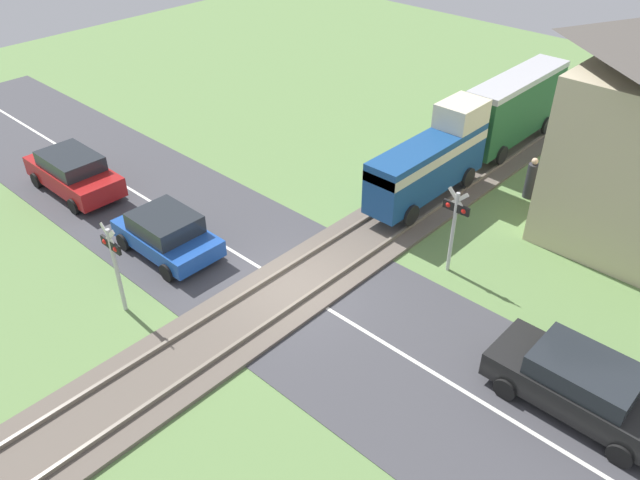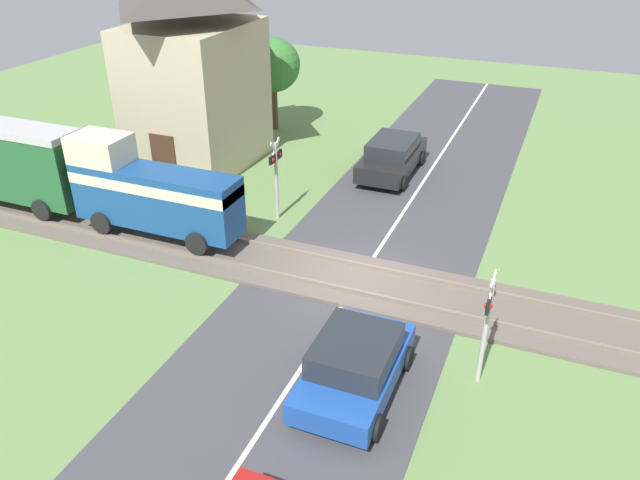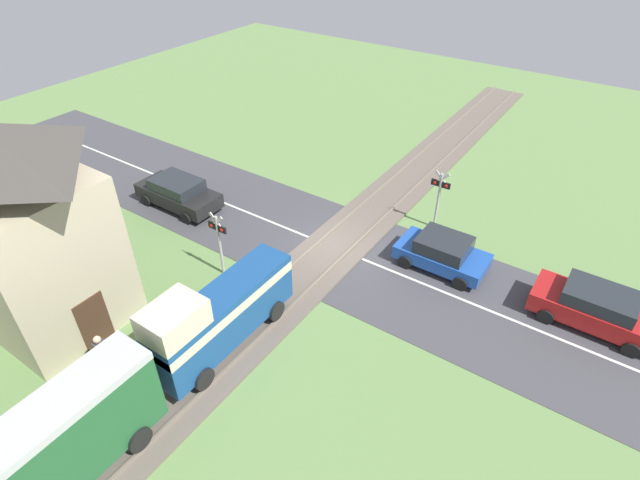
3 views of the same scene
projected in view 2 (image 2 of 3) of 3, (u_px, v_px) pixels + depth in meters
ground_plane at (358, 283)px, 18.59m from camera, size 60.00×60.00×0.00m
road_surface at (358, 282)px, 18.58m from camera, size 48.00×6.40×0.02m
track_bed at (358, 281)px, 18.56m from camera, size 2.80×48.00×0.24m
train at (71, 173)px, 21.11m from camera, size 1.58×12.28×3.18m
car_near_crossing at (355, 364)px, 14.20m from camera, size 3.75×2.05×1.46m
car_far_side at (392, 156)px, 25.43m from camera, size 4.38×2.01×1.52m
crossing_signal_west_approach at (488, 315)px, 13.94m from camera, size 0.90×0.18×2.94m
crossing_signal_east_approach at (276, 169)px, 21.39m from camera, size 0.90×0.18×2.94m
station_building at (194, 75)px, 25.15m from camera, size 5.72×4.57×7.70m
pedestrian_by_station at (132, 177)px, 23.68m from camera, size 0.40×0.40×1.63m
tree_by_station at (273, 65)px, 29.29m from camera, size 2.53×2.53×4.39m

